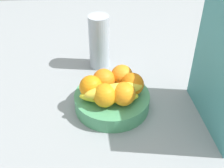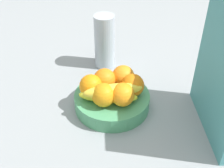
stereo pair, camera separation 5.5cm
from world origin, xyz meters
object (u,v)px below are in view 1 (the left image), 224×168
at_px(orange_front_right, 105,80).
at_px(thermos_tumbler, 99,42).
at_px(orange_front_left, 122,76).
at_px(cutting_board, 219,69).
at_px(orange_back_left, 104,95).
at_px(orange_center, 91,87).
at_px(orange_back_right, 124,94).
at_px(fruit_bowl, 112,101).
at_px(orange_top_stack, 132,84).
at_px(banana_bunch, 111,93).

xyz_separation_m(orange_front_right, thermos_tumbler, (-0.20, -0.01, 0.02)).
bearing_deg(orange_front_left, cutting_board, 62.41).
distance_m(orange_back_left, thermos_tumbler, 0.28).
relative_size(orange_center, orange_back_left, 1.00).
relative_size(orange_front_left, orange_front_right, 1.00).
height_order(orange_front_right, thermos_tumbler, thermos_tumbler).
bearing_deg(orange_back_left, orange_back_right, 92.84).
bearing_deg(fruit_bowl, orange_front_left, 144.99).
distance_m(orange_center, thermos_tumbler, 0.24).
distance_m(orange_top_stack, banana_bunch, 0.07).
relative_size(orange_front_left, orange_center, 1.00).
xyz_separation_m(orange_back_left, orange_back_right, (-0.00, 0.06, 0.00)).
relative_size(orange_back_right, orange_top_stack, 1.00).
xyz_separation_m(orange_front_left, banana_bunch, (0.08, -0.04, -0.00)).
bearing_deg(banana_bunch, thermos_tumbler, -174.15).
height_order(fruit_bowl, orange_front_right, orange_front_right).
bearing_deg(banana_bunch, fruit_bowl, 173.31).
height_order(orange_back_left, thermos_tumbler, thermos_tumbler).
xyz_separation_m(banana_bunch, cutting_board, (0.04, 0.27, 0.10)).
relative_size(orange_back_left, orange_back_right, 1.00).
height_order(orange_center, orange_back_left, same).
distance_m(orange_back_right, orange_top_stack, 0.05).
xyz_separation_m(orange_back_right, orange_top_stack, (-0.04, 0.03, 0.00)).
xyz_separation_m(orange_center, cutting_board, (0.07, 0.33, 0.10)).
xyz_separation_m(orange_back_left, orange_top_stack, (-0.05, 0.09, 0.00)).
bearing_deg(orange_back_left, orange_front_left, 146.74).
height_order(cutting_board, thermos_tumbler, cutting_board).
bearing_deg(orange_center, orange_front_left, 117.61).
distance_m(orange_back_left, cutting_board, 0.31).
bearing_deg(orange_back_right, thermos_tumbler, -167.33).
distance_m(fruit_bowl, cutting_board, 0.32).
relative_size(orange_front_right, thermos_tumbler, 0.35).
bearing_deg(banana_bunch, orange_back_left, -63.24).
relative_size(orange_center, orange_top_stack, 1.00).
bearing_deg(orange_front_left, fruit_bowl, -35.01).
xyz_separation_m(fruit_bowl, orange_top_stack, (-0.00, 0.06, 0.06)).
distance_m(orange_center, orange_back_right, 0.10).
height_order(fruit_bowl, orange_back_left, orange_back_left).
distance_m(orange_top_stack, thermos_tumbler, 0.25).
bearing_deg(fruit_bowl, orange_front_right, -144.83).
bearing_deg(banana_bunch, orange_front_left, 155.05).
relative_size(orange_front_left, cutting_board, 0.19).
relative_size(orange_center, orange_back_right, 1.00).
bearing_deg(thermos_tumbler, cutting_board, 44.33).
distance_m(orange_front_left, thermos_tumbler, 0.20).
distance_m(fruit_bowl, orange_front_right, 0.07).
bearing_deg(orange_back_right, banana_bunch, -104.08).
distance_m(orange_front_right, orange_top_stack, 0.09).
distance_m(orange_front_right, orange_back_left, 0.07).
height_order(orange_back_left, orange_back_right, same).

